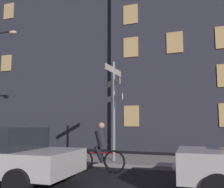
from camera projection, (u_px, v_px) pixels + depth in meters
name	position (u px, v px, depth m)	size (l,w,h in m)	color
sidewalk_kerb	(93.00, 158.00, 11.18)	(40.00, 3.04, 0.14)	gray
signpost	(114.00, 100.00, 10.30)	(1.14, 1.76, 3.91)	gray
cyclist	(100.00, 149.00, 8.43)	(1.82, 0.34, 1.61)	black
building_left_block	(86.00, 51.00, 21.43)	(13.88, 7.99, 15.14)	#383842
building_right_block	(221.00, 28.00, 16.55)	(12.85, 6.07, 15.29)	#383842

